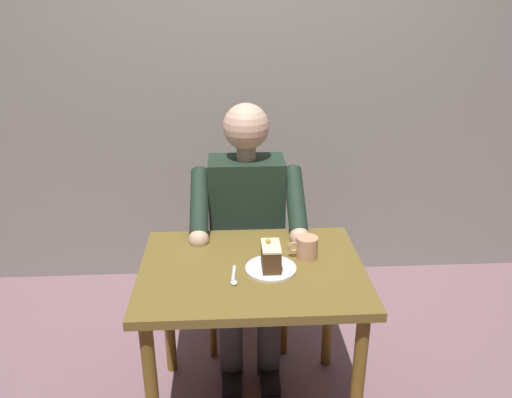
% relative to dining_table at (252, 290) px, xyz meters
% --- Properties ---
extents(cafe_rear_panel, '(6.40, 0.12, 3.00)m').
position_rel_dining_table_xyz_m(cafe_rear_panel, '(0.00, -1.27, 0.88)').
color(cafe_rear_panel, gray).
rests_on(cafe_rear_panel, ground).
extents(dining_table, '(0.89, 0.68, 0.73)m').
position_rel_dining_table_xyz_m(dining_table, '(0.00, 0.00, 0.00)').
color(dining_table, brown).
rests_on(dining_table, ground).
extents(chair, '(0.42, 0.42, 0.91)m').
position_rel_dining_table_xyz_m(chair, '(0.00, -0.62, -0.12)').
color(chair, brown).
rests_on(chair, ground).
extents(seated_person, '(0.53, 0.58, 1.27)m').
position_rel_dining_table_xyz_m(seated_person, '(0.00, -0.45, 0.05)').
color(seated_person, '#1D2E21').
rests_on(seated_person, ground).
extents(dessert_plate, '(0.20, 0.20, 0.01)m').
position_rel_dining_table_xyz_m(dessert_plate, '(-0.07, 0.02, 0.11)').
color(dessert_plate, white).
rests_on(dessert_plate, dining_table).
extents(cake_slice, '(0.07, 0.13, 0.12)m').
position_rel_dining_table_xyz_m(cake_slice, '(-0.07, 0.02, 0.17)').
color(cake_slice, '#50321B').
rests_on(cake_slice, dessert_plate).
extents(coffee_cup, '(0.12, 0.09, 0.09)m').
position_rel_dining_table_xyz_m(coffee_cup, '(-0.23, -0.06, 0.15)').
color(coffee_cup, tan).
rests_on(coffee_cup, dining_table).
extents(dessert_spoon, '(0.03, 0.14, 0.01)m').
position_rel_dining_table_xyz_m(dessert_spoon, '(0.07, 0.09, 0.11)').
color(dessert_spoon, silver).
rests_on(dessert_spoon, dining_table).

